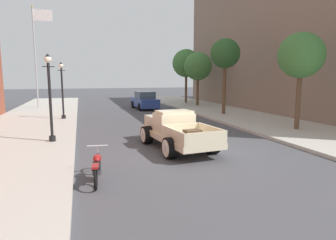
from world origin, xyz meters
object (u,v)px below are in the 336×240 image
object	(u,v)px
hotrod_truck_cream	(175,130)
street_tree_farthest	(186,63)
motorcycle_parked	(97,166)
flagpole	(37,46)
street_lamp_far	(62,86)
street_tree_third	(198,66)
street_tree_second	(225,54)
street_lamp_near	(50,91)
street_tree_nearest	(301,56)
car_background_blue	(145,101)

from	to	relation	value
hotrod_truck_cream	street_tree_farthest	size ratio (longest dim) A/B	0.86
motorcycle_parked	flagpole	bearing A→B (deg)	100.52
street_lamp_far	street_tree_third	bearing A→B (deg)	26.35
flagpole	street_tree_second	world-z (taller)	flagpole
street_tree_second	street_tree_farthest	world-z (taller)	street_tree_farthest
hotrod_truck_cream	street_tree_second	bearing A→B (deg)	52.12
hotrod_truck_cream	street_lamp_near	distance (m)	5.73
street_tree_nearest	motorcycle_parked	bearing A→B (deg)	-156.28
flagpole	street_lamp_far	bearing A→B (deg)	-73.83
street_lamp_near	street_tree_third	distance (m)	18.68
street_lamp_far	street_tree_second	xyz separation A→B (m)	(11.83, -0.76, 2.32)
motorcycle_parked	street_lamp_near	distance (m)	5.94
motorcycle_parked	street_lamp_far	distance (m)	13.13
car_background_blue	street_lamp_near	size ratio (longest dim) A/B	1.14
hotrod_truck_cream	street_tree_nearest	world-z (taller)	street_tree_nearest
flagpole	street_tree_second	distance (m)	16.88
street_tree_third	street_tree_farthest	distance (m)	3.70
street_tree_nearest	car_background_blue	bearing A→B (deg)	111.75
street_lamp_near	street_tree_farthest	bearing A→B (deg)	53.84
motorcycle_parked	street_tree_second	size ratio (longest dim) A/B	0.37
car_background_blue	street_tree_third	xyz separation A→B (m)	(5.49, 0.29, 3.26)
street_lamp_near	car_background_blue	bearing A→B (deg)	62.11
street_lamp_near	street_tree_third	bearing A→B (deg)	47.44
street_lamp_near	street_tree_farthest	distance (m)	21.62
street_lamp_near	street_tree_farthest	size ratio (longest dim) A/B	0.65
street_tree_second	street_tree_farthest	distance (m)	10.63
flagpole	street_tree_second	xyz separation A→B (m)	(14.22, -9.03, -1.06)
street_tree_nearest	street_tree_third	distance (m)	14.23
street_lamp_near	street_tree_second	size ratio (longest dim) A/B	0.67
street_tree_farthest	street_tree_second	bearing A→B (deg)	-94.04
street_lamp_far	flagpole	size ratio (longest dim) A/B	0.42
street_tree_second	motorcycle_parked	bearing A→B (deg)	-130.33
car_background_blue	street_tree_second	distance (m)	9.12
flagpole	street_tree_third	xyz separation A→B (m)	(14.86, -2.09, -1.74)
street_lamp_near	street_tree_third	world-z (taller)	street_tree_third
street_tree_farthest	street_lamp_far	bearing A→B (deg)	-141.95
car_background_blue	hotrod_truck_cream	bearing A→B (deg)	-97.37
car_background_blue	street_lamp_far	size ratio (longest dim) A/B	1.14
street_tree_nearest	street_lamp_near	bearing A→B (deg)	177.63
street_lamp_near	street_tree_third	xyz separation A→B (m)	(12.58, 13.70, 1.65)
motorcycle_parked	car_background_blue	bearing A→B (deg)	73.83
motorcycle_parked	street_tree_farthest	distance (m)	25.59
street_lamp_near	street_tree_nearest	world-z (taller)	street_tree_nearest
hotrod_truck_cream	flagpole	size ratio (longest dim) A/B	0.55
street_tree_farthest	street_lamp_near	bearing A→B (deg)	-126.16
car_background_blue	flagpole	world-z (taller)	flagpole
street_tree_nearest	street_tree_second	bearing A→B (deg)	95.57
motorcycle_parked	street_tree_second	xyz separation A→B (m)	(10.29, 12.13, 4.27)
hotrod_truck_cream	street_tree_second	xyz separation A→B (m)	(6.85, 8.80, 3.95)
hotrod_truck_cream	street_tree_nearest	distance (m)	8.40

